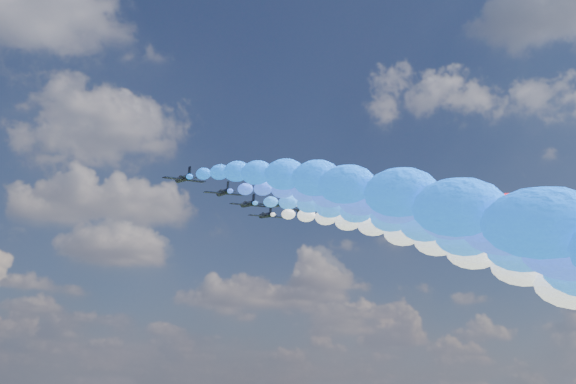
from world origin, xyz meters
name	(u,v)px	position (x,y,z in m)	size (l,w,h in m)	color
jet_0	(183,179)	(-26.42, -4.46, 89.62)	(8.41, 11.28, 2.49)	black
trail_0	(331,208)	(-26.42, -71.72, 68.49)	(6.99, 132.09, 47.61)	blue
jet_1	(223,193)	(-15.63, 2.86, 89.62)	(8.41, 11.28, 2.49)	black
trail_1	(381,228)	(-15.63, -64.41, 68.49)	(6.99, 132.09, 47.61)	#2B59FF
jet_2	(248,204)	(-7.16, 10.59, 89.62)	(8.41, 11.28, 2.49)	black
trail_2	(406,243)	(-7.16, -56.67, 68.49)	(6.99, 132.09, 47.61)	blue
jet_3	(276,205)	(-1.15, 8.44, 89.62)	(8.41, 11.28, 2.49)	black
trail_3	(451,244)	(-1.15, -58.83, 68.49)	(6.99, 132.09, 47.61)	silver
jet_4	(266,215)	(0.63, 19.59, 89.62)	(8.41, 11.28, 2.49)	black
trail_4	(419,257)	(0.63, -47.68, 68.49)	(6.99, 132.09, 47.61)	white
jet_5	(305,210)	(6.89, 10.37, 89.62)	(8.41, 11.28, 2.49)	black
trail_5	(488,250)	(6.89, -56.90, 68.49)	(6.99, 132.09, 47.61)	red
jet_6	(353,206)	(15.89, 3.00, 89.62)	(8.41, 11.28, 2.49)	black
trail_6	(571,246)	(15.89, -64.27, 68.49)	(6.99, 132.09, 47.61)	red
jet_7	(410,203)	(26.28, -4.94, 89.62)	(8.41, 11.28, 2.49)	black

